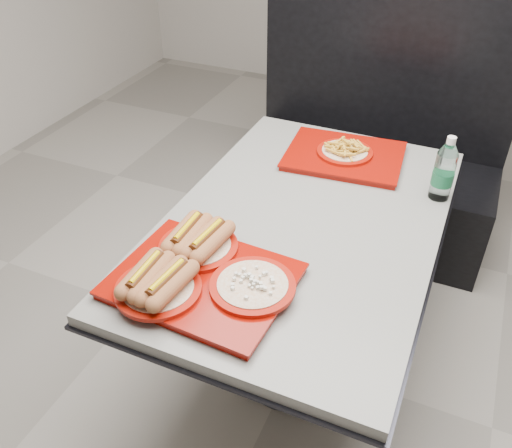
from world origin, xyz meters
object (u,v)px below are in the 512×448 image
at_px(tray_near, 197,271).
at_px(tray_far, 345,153).
at_px(booth_bench, 370,162).
at_px(diner_table, 302,256).
at_px(water_bottle, 444,172).

xyz_separation_m(tray_near, tray_far, (0.19, 0.89, -0.01)).
bearing_deg(booth_bench, diner_table, -90.00).
bearing_deg(water_bottle, booth_bench, 117.75).
xyz_separation_m(diner_table, water_bottle, (0.40, 0.33, 0.27)).
bearing_deg(tray_near, water_bottle, 52.29).
xyz_separation_m(diner_table, tray_near, (-0.18, -0.43, 0.21)).
distance_m(diner_table, water_bottle, 0.59).
height_order(tray_near, water_bottle, water_bottle).
relative_size(diner_table, booth_bench, 1.05).
xyz_separation_m(tray_far, water_bottle, (0.39, -0.13, 0.08)).
distance_m(tray_near, water_bottle, 0.96).
bearing_deg(tray_near, tray_far, 77.89).
bearing_deg(booth_bench, water_bottle, -62.25).
xyz_separation_m(tray_near, water_bottle, (0.59, 0.76, 0.06)).
height_order(booth_bench, water_bottle, booth_bench).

